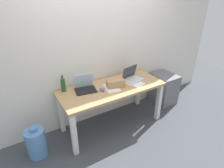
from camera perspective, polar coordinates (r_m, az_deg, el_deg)
name	(u,v)px	position (r m, az deg, el deg)	size (l,w,h in m)	color
ground_plane	(112,124)	(3.38, 0.00, -12.01)	(8.00, 8.00, 0.00)	#42474C
back_wall	(99,46)	(3.08, -4.02, 11.45)	(5.20, 0.08, 2.60)	silver
desk	(112,93)	(3.01, 0.00, -2.61)	(1.68, 0.69, 0.74)	tan
laptop_left	(85,87)	(2.89, -8.22, -0.83)	(0.34, 0.30, 0.24)	black
laptop_right	(132,77)	(3.19, 6.22, 2.16)	(0.36, 0.30, 0.23)	silver
beer_bottle	(63,85)	(2.89, -14.59, -0.28)	(0.06, 0.06, 0.26)	#1E5123
computer_mouse	(102,90)	(2.85, -2.99, -1.74)	(0.06, 0.10, 0.03)	#724799
cardboard_box	(115,83)	(2.94, 1.02, 0.25)	(0.27, 0.15, 0.12)	tan
paper_sheet_front_right	(135,83)	(3.10, 6.85, 0.31)	(0.21, 0.30, 0.00)	white
paper_sheet_center	(112,88)	(2.93, -0.05, -1.16)	(0.21, 0.30, 0.00)	white
water_cooler_jug	(36,143)	(2.93, -21.95, -16.17)	(0.27, 0.27, 0.48)	#598CC6
filing_cabinet	(163,88)	(3.96, 15.33, -1.31)	(0.40, 0.48, 0.61)	slate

